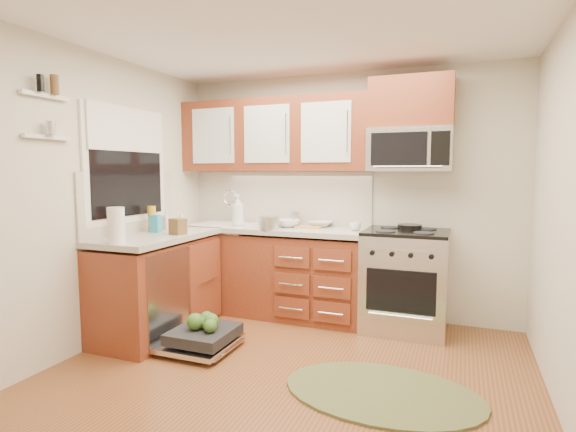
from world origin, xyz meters
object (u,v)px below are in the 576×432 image
at_px(microwave, 410,150).
at_px(bowl_b, 288,223).
at_px(upper_cabinets, 273,135).
at_px(cup, 355,226).
at_px(bowl_a, 320,224).
at_px(skillet, 410,227).
at_px(paper_towel_roll, 116,225).
at_px(stock_pot, 269,223).
at_px(dishwasher, 200,338).
at_px(rug, 382,393).
at_px(cutting_board, 309,227).
at_px(range, 405,280).
at_px(sink, 224,236).

distance_m(microwave, bowl_b, 1.41).
bearing_deg(microwave, upper_cabinets, 178.98).
bearing_deg(cup, bowl_a, 155.67).
relative_size(skillet, paper_towel_roll, 0.79).
xyz_separation_m(stock_pot, bowl_a, (0.41, 0.38, -0.04)).
distance_m(dishwasher, skillet, 2.18).
distance_m(upper_cabinets, paper_towel_roll, 1.91).
height_order(rug, bowl_b, bowl_b).
xyz_separation_m(microwave, skillet, (0.02, -0.00, -0.73)).
relative_size(microwave, cutting_board, 2.90).
distance_m(dishwasher, cup, 1.77).
height_order(range, dishwasher, range).
bearing_deg(upper_cabinets, paper_towel_roll, -113.25).
bearing_deg(cup, microwave, 15.65).
distance_m(range, paper_towel_roll, 2.61).
xyz_separation_m(bowl_a, bowl_b, (-0.31, -0.14, 0.01)).
bearing_deg(rug, microwave, 90.75).
xyz_separation_m(dishwasher, skillet, (1.56, 1.25, 0.87)).
bearing_deg(dishwasher, range, 36.27).
bearing_deg(upper_cabinets, bowl_a, 2.77).
distance_m(upper_cabinets, microwave, 1.42).
height_order(stock_pot, paper_towel_roll, paper_towel_roll).
relative_size(dishwasher, paper_towel_roll, 2.41).
height_order(paper_towel_roll, bowl_b, paper_towel_roll).
height_order(range, cup, cup).
height_order(microwave, cutting_board, microwave).
distance_m(stock_pot, bowl_b, 0.27).
bearing_deg(sink, rug, -34.15).
bearing_deg(upper_cabinets, stock_pot, -73.84).
xyz_separation_m(microwave, cutting_board, (-0.97, -0.08, -0.77)).
height_order(microwave, sink, microwave).
bearing_deg(bowl_a, cutting_board, -123.99).
bearing_deg(bowl_a, upper_cabinets, -177.23).
bearing_deg(paper_towel_roll, dishwasher, 30.19).
xyz_separation_m(range, bowl_a, (-0.89, 0.17, 0.48)).
distance_m(sink, bowl_a, 1.07).
height_order(stock_pot, cup, stock_pot).
relative_size(cutting_board, paper_towel_roll, 0.90).
distance_m(upper_cabinets, cutting_board, 1.04).
height_order(sink, rug, sink).
xyz_separation_m(skillet, cup, (-0.50, -0.13, -0.00)).
height_order(rug, skillet, skillet).
distance_m(bowl_a, cup, 0.45).
xyz_separation_m(dishwasher, rug, (1.56, -0.20, -0.09)).
bearing_deg(bowl_b, bowl_a, 24.18).
xyz_separation_m(sink, rug, (1.95, -1.32, -0.79)).
height_order(sink, bowl_a, bowl_a).
bearing_deg(upper_cabinets, rug, -46.05).
xyz_separation_m(upper_cabinets, stock_pot, (0.10, -0.35, -0.88)).
xyz_separation_m(rug, skillet, (-0.00, 1.45, 0.96)).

